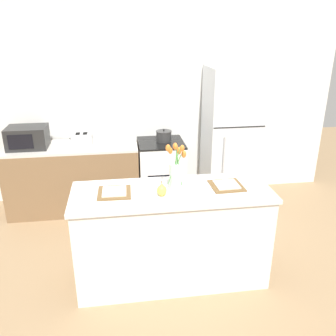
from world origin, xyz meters
The scene contains 13 objects.
ground_plane centered at (0.00, 0.00, 0.00)m, with size 10.00×10.00×0.00m, color #997A56.
back_wall centered at (0.00, 2.00, 1.35)m, with size 5.20×0.08×2.70m.
kitchen_island centered at (0.00, 0.00, 0.47)m, with size 1.80×0.66×0.94m.
back_counter centered at (-1.06, 1.60, 0.45)m, with size 1.68×0.60×0.89m.
stove_range centered at (0.10, 1.60, 0.45)m, with size 0.60×0.61×0.89m.
refrigerator centered at (1.05, 1.60, 0.92)m, with size 0.68×0.67×1.84m.
flower_vase centered at (0.05, 0.02, 1.10)m, with size 0.19×0.16×0.44m.
pear_figurine centered at (-0.10, -0.09, 1.00)m, with size 0.09×0.09×0.14m.
plate_setting_left centered at (-0.51, 0.02, 0.95)m, with size 0.30×0.30×0.02m.
plate_setting_right centered at (0.51, 0.02, 0.95)m, with size 0.30×0.30×0.02m.
toaster centered at (-0.91, 1.55, 0.98)m, with size 0.28×0.18×0.17m.
cooking_pot centered at (0.14, 1.64, 0.96)m, with size 0.21×0.21×0.16m.
microwave centered at (-1.57, 1.60, 1.03)m, with size 0.48×0.37×0.27m.
Camera 1 is at (-0.45, -2.85, 2.31)m, focal length 38.00 mm.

